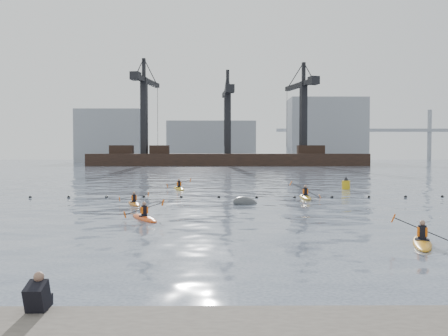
# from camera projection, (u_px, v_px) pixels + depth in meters

# --- Properties ---
(ground) EXTENTS (400.00, 400.00, 0.00)m
(ground) POSITION_uv_depth(u_px,v_px,m) (278.00, 265.00, 15.25)
(ground) COLOR #363F4F
(ground) RESTS_ON ground
(float_line) EXTENTS (33.24, 0.73, 0.24)m
(float_line) POSITION_uv_depth(u_px,v_px,m) (238.00, 197.00, 37.77)
(float_line) COLOR black
(float_line) RESTS_ON ground
(barge_pier) EXTENTS (72.00, 19.30, 29.50)m
(barge_pier) POSITION_uv_depth(u_px,v_px,m) (227.00, 158.00, 125.11)
(barge_pier) COLOR black
(barge_pier) RESTS_ON ground
(skyline) EXTENTS (141.00, 28.00, 22.00)m
(skyline) POSITION_uv_depth(u_px,v_px,m) (232.00, 136.00, 165.13)
(skyline) COLOR gray
(skyline) RESTS_ON ground
(kayaker_0) EXTENTS (2.20, 3.30, 1.15)m
(kayaker_0) POSITION_uv_depth(u_px,v_px,m) (144.00, 217.00, 25.66)
(kayaker_0) COLOR #E84D15
(kayaker_0) RESTS_ON ground
(kayaker_1) EXTENTS (2.26, 3.43, 1.29)m
(kayaker_1) POSITION_uv_depth(u_px,v_px,m) (422.00, 242.00, 18.72)
(kayaker_1) COLOR orange
(kayaker_1) RESTS_ON ground
(kayaker_2) EXTENTS (2.02, 3.15, 1.00)m
(kayaker_2) POSITION_uv_depth(u_px,v_px,m) (134.00, 203.00, 32.87)
(kayaker_2) COLOR #C36512
(kayaker_2) RESTS_ON ground
(kayaker_3) EXTENTS (2.55, 3.66, 1.48)m
(kayaker_3) POSITION_uv_depth(u_px,v_px,m) (305.00, 197.00, 37.36)
(kayaker_3) COLOR gold
(kayaker_3) RESTS_ON ground
(kayaker_5) EXTENTS (2.38, 3.65, 1.20)m
(kayaker_5) POSITION_uv_depth(u_px,v_px,m) (179.00, 188.00, 46.09)
(kayaker_5) COLOR gold
(kayaker_5) RESTS_ON ground
(mooring_buoy) EXTENTS (2.43, 2.07, 1.38)m
(mooring_buoy) POSITION_uv_depth(u_px,v_px,m) (245.00, 204.00, 33.25)
(mooring_buoy) COLOR #424548
(mooring_buoy) RESTS_ON ground
(nav_buoy) EXTENTS (0.78, 0.78, 1.42)m
(nav_buoy) POSITION_uv_depth(u_px,v_px,m) (346.00, 185.00, 45.97)
(nav_buoy) COLOR #C19713
(nav_buoy) RESTS_ON ground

